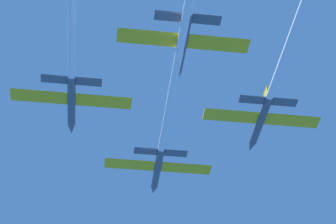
# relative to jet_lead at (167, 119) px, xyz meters

# --- Properties ---
(jet_lead) EXTENTS (20.71, 58.35, 3.43)m
(jet_lead) POSITION_rel_jet_lead_xyz_m (0.00, 0.00, 0.00)
(jet_lead) COLOR #4C5660
(jet_left_wing) EXTENTS (20.71, 62.39, 3.43)m
(jet_left_wing) POSITION_rel_jet_lead_xyz_m (-16.81, -18.55, 1.09)
(jet_left_wing) COLOR #4C5660
(jet_right_wing) EXTENTS (20.71, 59.84, 3.43)m
(jet_right_wing) POSITION_rel_jet_lead_xyz_m (16.59, -17.35, 0.12)
(jet_right_wing) COLOR #4C5660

